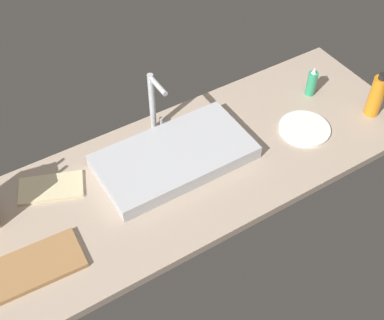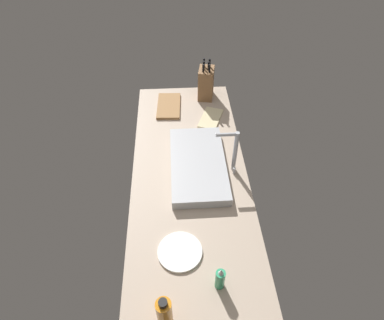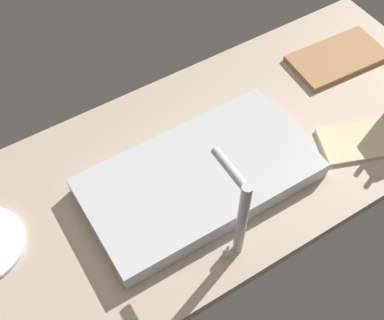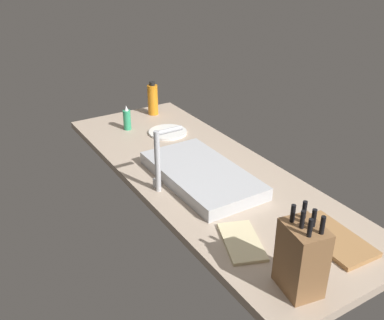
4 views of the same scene
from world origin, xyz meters
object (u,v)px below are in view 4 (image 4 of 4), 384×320
soap_bottle (127,119)px  dinner_plate (168,132)px  cutting_board (333,238)px  sink_basin (201,175)px  dish_towel (242,242)px  faucet (160,156)px  water_bottle (153,99)px  knife_block (301,258)px

soap_bottle → dinner_plate: 24.08cm
cutting_board → soap_bottle: 133.30cm
sink_basin → soap_bottle: soap_bottle is taller
soap_bottle → dish_towel: bearing=175.9°
faucet → water_bottle: (82.03, -38.36, -6.50)cm
sink_basin → dish_towel: size_ratio=2.54×
faucet → dinner_plate: bearing=-31.5°
cutting_board → soap_bottle: (131.66, 20.19, 5.16)cm
water_bottle → dish_towel: size_ratio=0.88×
faucet → knife_block: 74.80cm
soap_bottle → knife_block: bearing=177.1°
sink_basin → cutting_board: 63.29cm
sink_basin → dinner_plate: sink_basin is taller
sink_basin → dish_towel: (-45.32, 12.15, -2.20)cm
sink_basin → water_bottle: size_ratio=2.90×
sink_basin → soap_bottle: size_ratio=4.21×
knife_block → dish_towel: bearing=12.9°
sink_basin → dinner_plate: size_ratio=2.80×
faucet → cutting_board: size_ratio=0.93×
water_bottle → dish_towel: bearing=166.4°
sink_basin → dish_towel: 46.97cm
faucet → dish_towel: 50.39cm
cutting_board → water_bottle: (145.35, -2.98, 8.49)cm
water_bottle → sink_basin: bearing=167.1°
knife_block → dinner_plate: size_ratio=1.35×
water_bottle → knife_block: bearing=169.0°
dinner_plate → water_bottle: bearing=-12.5°
faucet → dinner_plate: (51.60, -31.62, -15.29)cm
dinner_plate → dish_towel: (-99.12, 24.69, 0.00)cm
cutting_board → dinner_plate: bearing=1.9°
sink_basin → dish_towel: bearing=165.0°
faucet → soap_bottle: bearing=-12.5°
knife_block → dinner_plate: 128.53cm
sink_basin → knife_block: 73.44cm
cutting_board → soap_bottle: size_ratio=2.12×
soap_bottle → dish_towel: (-115.85, 8.26, -5.46)cm
dish_towel → knife_block: bearing=-177.7°
soap_bottle → dinner_plate: (-16.74, -16.43, -5.46)cm
soap_bottle → dinner_plate: size_ratio=0.66×
faucet → water_bottle: 90.79cm
dinner_plate → soap_bottle: bearing=44.5°
water_bottle → faucet: bearing=154.9°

